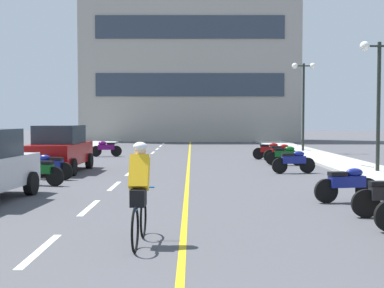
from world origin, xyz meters
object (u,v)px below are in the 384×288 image
(motorcycle_8, at_px, (283,155))
(motorcycle_5, at_px, (37,170))
(street_lamp_mid, at_px, (377,76))
(parked_car_mid, at_px, (58,149))
(motorcycle_7, at_px, (292,161))
(street_lamp_far, at_px, (302,87))
(cyclist_rider, at_px, (137,191))
(motorcycle_4, at_px, (345,183))
(motorcycle_11, at_px, (104,148))
(motorcycle_10, at_px, (268,150))
(motorcycle_6, at_px, (47,166))
(motorcycle_9, at_px, (279,152))

(motorcycle_8, bearing_deg, motorcycle_5, -141.54)
(street_lamp_mid, bearing_deg, motorcycle_5, -163.76)
(parked_car_mid, bearing_deg, motorcycle_7, -3.79)
(motorcycle_5, height_order, motorcycle_7, same)
(street_lamp_far, bearing_deg, parked_car_mid, -135.66)
(cyclist_rider, bearing_deg, street_lamp_far, 71.98)
(street_lamp_far, bearing_deg, motorcycle_4, -98.69)
(motorcycle_4, height_order, motorcycle_7, same)
(street_lamp_far, bearing_deg, motorcycle_5, -125.96)
(street_lamp_mid, relative_size, motorcycle_11, 2.85)
(motorcycle_4, bearing_deg, cyclist_rider, -137.56)
(motorcycle_4, distance_m, motorcycle_10, 13.74)
(parked_car_mid, relative_size, cyclist_rider, 2.39)
(motorcycle_6, height_order, motorcycle_11, same)
(street_lamp_far, distance_m, motorcycle_9, 8.26)
(motorcycle_9, bearing_deg, motorcycle_6, -141.13)
(motorcycle_9, bearing_deg, motorcycle_8, -93.20)
(motorcycle_4, xyz_separation_m, motorcycle_9, (0.40, 12.30, 0.00))
(cyclist_rider, bearing_deg, motorcycle_6, 113.34)
(street_lamp_far, bearing_deg, motorcycle_6, -129.11)
(motorcycle_8, relative_size, cyclist_rider, 0.96)
(motorcycle_7, bearing_deg, parked_car_mid, 176.21)
(motorcycle_6, relative_size, motorcycle_10, 1.00)
(motorcycle_7, relative_size, motorcycle_9, 1.01)
(motorcycle_10, height_order, cyclist_rider, cyclist_rider)
(motorcycle_5, distance_m, cyclist_rider, 8.61)
(street_lamp_mid, distance_m, cyclist_rider, 13.88)
(motorcycle_9, bearing_deg, motorcycle_11, 158.12)
(street_lamp_mid, distance_m, motorcycle_7, 4.48)
(motorcycle_4, distance_m, motorcycle_8, 10.43)
(parked_car_mid, bearing_deg, motorcycle_4, -40.01)
(motorcycle_5, height_order, cyclist_rider, cyclist_rider)
(motorcycle_6, relative_size, motorcycle_8, 0.99)
(motorcycle_7, relative_size, motorcycle_10, 1.01)
(street_lamp_far, relative_size, motorcycle_8, 3.16)
(motorcycle_4, height_order, motorcycle_10, same)
(motorcycle_9, bearing_deg, cyclist_rider, -107.16)
(street_lamp_far, height_order, motorcycle_6, street_lamp_far)
(parked_car_mid, relative_size, motorcycle_6, 2.53)
(motorcycle_8, height_order, motorcycle_9, same)
(street_lamp_mid, xyz_separation_m, motorcycle_7, (-3.11, 0.22, -3.22))
(motorcycle_7, height_order, motorcycle_10, same)
(motorcycle_5, xyz_separation_m, motorcycle_10, (8.73, 10.40, 0.00))
(motorcycle_8, bearing_deg, motorcycle_6, -148.67)
(motorcycle_6, distance_m, motorcycle_7, 8.99)
(motorcycle_5, xyz_separation_m, motorcycle_6, (-0.10, 1.60, 0.00))
(street_lamp_mid, bearing_deg, motorcycle_4, -114.81)
(motorcycle_10, bearing_deg, cyclist_rider, -104.96)
(parked_car_mid, distance_m, motorcycle_11, 8.34)
(motorcycle_7, bearing_deg, street_lamp_far, 76.62)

